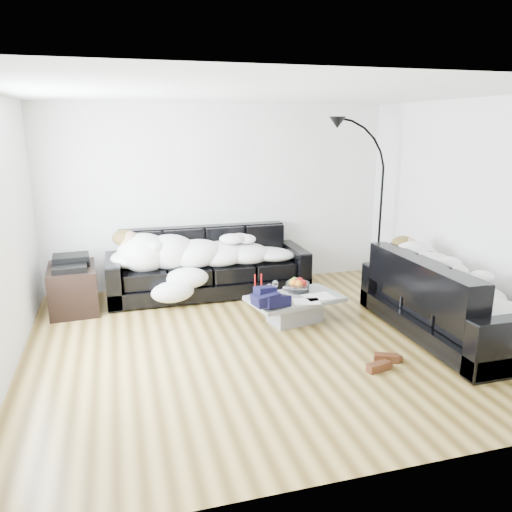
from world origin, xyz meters
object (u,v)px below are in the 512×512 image
object	(u,v)px
wine_glass_a	(275,288)
floor_lamp	(380,214)
sofa_back	(208,262)
av_cabinet	(73,288)
sleeper_right	(448,279)
shoes	(382,362)
candle_right	(261,283)
candle_left	(255,285)
fruit_bowl	(298,284)
sofa_right	(446,297)
wine_glass_c	(285,293)
wine_glass_b	(269,292)
stereo	(71,262)
sleeper_back	(208,249)
coffee_table	(295,309)

from	to	relation	value
wine_glass_a	floor_lamp	distance (m)	2.18
sofa_back	av_cabinet	size ratio (longest dim) A/B	3.30
sleeper_right	shoes	bearing A→B (deg)	116.36
wine_glass_a	candle_right	bearing A→B (deg)	138.82
candle_left	floor_lamp	distance (m)	2.36
av_cabinet	floor_lamp	size ratio (longest dim) A/B	0.39
wine_glass_a	floor_lamp	bearing A→B (deg)	25.74
shoes	sofa_back	bearing A→B (deg)	114.71
sleeper_right	candle_right	size ratio (longest dim) A/B	7.99
fruit_bowl	floor_lamp	bearing A→B (deg)	28.56
sofa_right	wine_glass_c	size ratio (longest dim) A/B	13.55
av_cabinet	candle_right	bearing A→B (deg)	-25.27
wine_glass_b	av_cabinet	distance (m)	2.54
av_cabinet	stereo	size ratio (longest dim) A/B	1.89
candle_left	av_cabinet	xyz separation A→B (m)	(-2.14, 0.96, -0.16)
sleeper_right	floor_lamp	world-z (taller)	floor_lamp
sofa_right	floor_lamp	xyz separation A→B (m)	(0.18, 1.84, 0.62)
fruit_bowl	floor_lamp	xyz separation A→B (m)	(1.57, 0.85, 0.66)
sleeper_right	wine_glass_a	distance (m)	1.96
fruit_bowl	wine_glass_b	distance (m)	0.46
candle_left	floor_lamp	size ratio (longest dim) A/B	0.12
sleeper_back	wine_glass_b	size ratio (longest dim) A/B	12.47
wine_glass_c	shoes	world-z (taller)	wine_glass_c
coffee_table	av_cabinet	bearing A→B (deg)	155.93
wine_glass_c	candle_right	bearing A→B (deg)	123.04
wine_glass_b	av_cabinet	size ratio (longest dim) A/B	0.22
sofa_back	candle_right	distance (m)	1.17
sofa_right	sleeper_back	distance (m)	3.11
sofa_right	candle_left	distance (m)	2.18
sofa_back	candle_right	world-z (taller)	sofa_back
wine_glass_a	sleeper_back	bearing A→B (deg)	117.28
wine_glass_b	candle_right	xyz separation A→B (m)	(-0.02, 0.26, 0.02)
shoes	candle_left	bearing A→B (deg)	119.71
coffee_table	wine_glass_a	distance (m)	0.35
sofa_right	stereo	world-z (taller)	sofa_right
sleeper_back	stereo	xyz separation A→B (m)	(-1.78, -0.13, -0.01)
sofa_back	floor_lamp	distance (m)	2.56
wine_glass_c	candle_left	xyz separation A→B (m)	(-0.30, 0.24, 0.05)
shoes	av_cabinet	xyz separation A→B (m)	(-3.01, 2.48, 0.24)
sofa_back	shoes	bearing A→B (deg)	-65.27
wine_glass_b	stereo	xyz separation A→B (m)	(-2.26, 1.15, 0.23)
sleeper_back	floor_lamp	xyz separation A→B (m)	(2.47, -0.25, 0.41)
floor_lamp	shoes	bearing A→B (deg)	-100.63
sleeper_right	shoes	size ratio (longest dim) A/B	4.61
wine_glass_b	candle_left	bearing A→B (deg)	121.45
wine_glass_a	shoes	bearing A→B (deg)	-66.60
candle_right	stereo	size ratio (longest dim) A/B	0.54
sofa_back	coffee_table	world-z (taller)	sofa_back
candle_right	shoes	xyz separation A→B (m)	(0.77, -1.58, -0.39)
sleeper_back	av_cabinet	bearing A→B (deg)	-175.68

